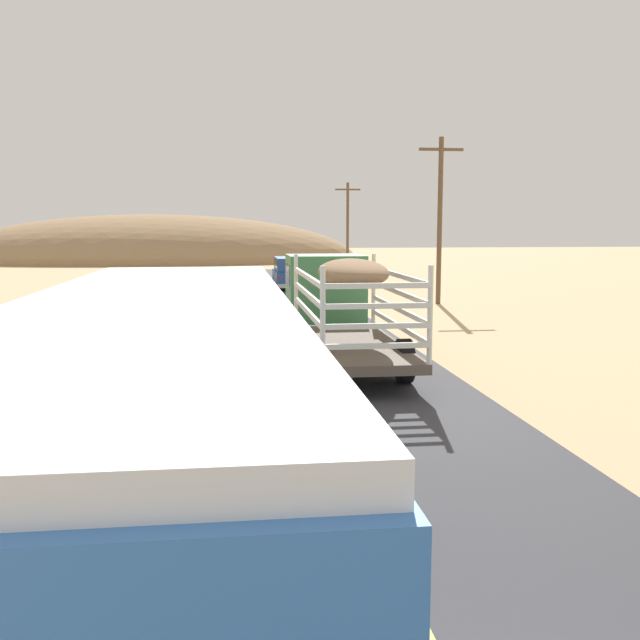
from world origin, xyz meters
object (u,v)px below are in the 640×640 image
bus (159,450)px  power_pole_mid (440,216)px  car_far (290,271)px  livestock_truck (335,295)px  power_pole_far (348,223)px

bus → power_pole_mid: bearing=68.4°
car_far → power_pole_mid: power_pole_mid is taller
car_far → bus: bearing=-96.7°
power_pole_mid → livestock_truck: bearing=-118.7°
power_pole_mid → power_pole_far: 27.96m
livestock_truck → power_pole_mid: 15.13m
car_far → power_pole_mid: (6.64, -9.38, 3.29)m
livestock_truck → car_far: size_ratio=2.10×
livestock_truck → power_pole_mid: bearing=61.3°
bus → power_pole_far: size_ratio=1.32×
bus → power_pole_far: (11.01, 55.78, 2.34)m
livestock_truck → power_pole_far: power_pole_far is taller
car_far → power_pole_far: 19.96m
livestock_truck → power_pole_far: (7.15, 41.04, 2.30)m
livestock_truck → bus: (-3.86, -14.74, -0.04)m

